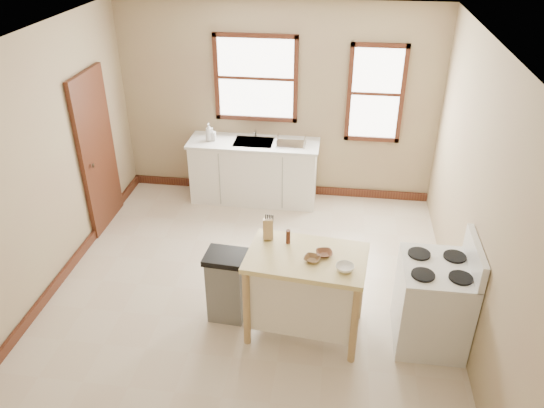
{
  "coord_description": "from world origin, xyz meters",
  "views": [
    {
      "loc": [
        0.89,
        -4.64,
        3.89
      ],
      "look_at": [
        0.21,
        0.4,
        0.97
      ],
      "focal_mm": 35.0,
      "sensor_mm": 36.0,
      "label": 1
    }
  ],
  "objects_px": {
    "pepper_grinder": "(288,237)",
    "gas_stove": "(434,293)",
    "dish_rack": "(291,141)",
    "knife_block": "(268,229)",
    "bowl_c": "(345,268)",
    "kitchen_island": "(305,294)",
    "bowl_a": "(312,259)",
    "soap_bottle_a": "(209,132)",
    "soap_bottle_b": "(212,134)",
    "bowl_b": "(324,253)",
    "trash_bin": "(227,286)"
  },
  "relations": [
    {
      "from": "bowl_b",
      "to": "dish_rack",
      "type": "bearing_deg",
      "value": 102.61
    },
    {
      "from": "trash_bin",
      "to": "knife_block",
      "type": "bearing_deg",
      "value": 23.15
    },
    {
      "from": "soap_bottle_a",
      "to": "dish_rack",
      "type": "xyz_separation_m",
      "value": [
        1.17,
        0.01,
        -0.08
      ]
    },
    {
      "from": "kitchen_island",
      "to": "gas_stove",
      "type": "relative_size",
      "value": 0.98
    },
    {
      "from": "dish_rack",
      "to": "soap_bottle_b",
      "type": "bearing_deg",
      "value": -165.71
    },
    {
      "from": "soap_bottle_a",
      "to": "soap_bottle_b",
      "type": "relative_size",
      "value": 1.35
    },
    {
      "from": "dish_rack",
      "to": "pepper_grinder",
      "type": "xyz_separation_m",
      "value": [
        0.22,
        -2.47,
        0.04
      ]
    },
    {
      "from": "kitchen_island",
      "to": "bowl_b",
      "type": "distance_m",
      "value": 0.52
    },
    {
      "from": "bowl_c",
      "to": "dish_rack",
      "type": "bearing_deg",
      "value": 105.49
    },
    {
      "from": "bowl_b",
      "to": "soap_bottle_b",
      "type": "bearing_deg",
      "value": 122.99
    },
    {
      "from": "kitchen_island",
      "to": "bowl_c",
      "type": "relative_size",
      "value": 6.68
    },
    {
      "from": "pepper_grinder",
      "to": "gas_stove",
      "type": "bearing_deg",
      "value": -5.88
    },
    {
      "from": "soap_bottle_b",
      "to": "kitchen_island",
      "type": "distance_m",
      "value": 3.13
    },
    {
      "from": "dish_rack",
      "to": "bowl_b",
      "type": "distance_m",
      "value": 2.7
    },
    {
      "from": "dish_rack",
      "to": "trash_bin",
      "type": "xyz_separation_m",
      "value": [
        -0.4,
        -2.55,
        -0.57
      ]
    },
    {
      "from": "knife_block",
      "to": "trash_bin",
      "type": "bearing_deg",
      "value": -170.78
    },
    {
      "from": "soap_bottle_b",
      "to": "bowl_a",
      "type": "relative_size",
      "value": 1.22
    },
    {
      "from": "gas_stove",
      "to": "dish_rack",
      "type": "bearing_deg",
      "value": 122.47
    },
    {
      "from": "soap_bottle_b",
      "to": "pepper_grinder",
      "type": "xyz_separation_m",
      "value": [
        1.35,
        -2.48,
        -0.0
      ]
    },
    {
      "from": "bowl_c",
      "to": "knife_block",
      "type": "bearing_deg",
      "value": 150.56
    },
    {
      "from": "soap_bottle_b",
      "to": "gas_stove",
      "type": "height_order",
      "value": "gas_stove"
    },
    {
      "from": "soap_bottle_b",
      "to": "bowl_a",
      "type": "height_order",
      "value": "soap_bottle_b"
    },
    {
      "from": "soap_bottle_b",
      "to": "bowl_c",
      "type": "relative_size",
      "value": 1.09
    },
    {
      "from": "soap_bottle_a",
      "to": "kitchen_island",
      "type": "xyz_separation_m",
      "value": [
        1.6,
        -2.66,
        -0.58
      ]
    },
    {
      "from": "dish_rack",
      "to": "kitchen_island",
      "type": "xyz_separation_m",
      "value": [
        0.43,
        -2.66,
        -0.5
      ]
    },
    {
      "from": "pepper_grinder",
      "to": "bowl_c",
      "type": "relative_size",
      "value": 0.88
    },
    {
      "from": "bowl_b",
      "to": "bowl_c",
      "type": "relative_size",
      "value": 0.92
    },
    {
      "from": "bowl_c",
      "to": "gas_stove",
      "type": "xyz_separation_m",
      "value": [
        0.88,
        0.22,
        -0.38
      ]
    },
    {
      "from": "gas_stove",
      "to": "soap_bottle_a",
      "type": "bearing_deg",
      "value": 137.33
    },
    {
      "from": "soap_bottle_b",
      "to": "kitchen_island",
      "type": "bearing_deg",
      "value": -62.1
    },
    {
      "from": "kitchen_island",
      "to": "knife_block",
      "type": "bearing_deg",
      "value": 154.18
    },
    {
      "from": "soap_bottle_a",
      "to": "soap_bottle_b",
      "type": "distance_m",
      "value": 0.06
    },
    {
      "from": "soap_bottle_a",
      "to": "bowl_a",
      "type": "distance_m",
      "value": 3.19
    },
    {
      "from": "kitchen_island",
      "to": "bowl_a",
      "type": "relative_size",
      "value": 7.46
    },
    {
      "from": "pepper_grinder",
      "to": "bowl_b",
      "type": "relative_size",
      "value": 0.95
    },
    {
      "from": "soap_bottle_a",
      "to": "kitchen_island",
      "type": "relative_size",
      "value": 0.22
    },
    {
      "from": "knife_block",
      "to": "bowl_c",
      "type": "relative_size",
      "value": 1.17
    },
    {
      "from": "dish_rack",
      "to": "pepper_grinder",
      "type": "relative_size",
      "value": 2.68
    },
    {
      "from": "pepper_grinder",
      "to": "trash_bin",
      "type": "bearing_deg",
      "value": -172.79
    },
    {
      "from": "bowl_a",
      "to": "dish_rack",
      "type": "bearing_deg",
      "value": 99.94
    },
    {
      "from": "gas_stove",
      "to": "bowl_a",
      "type": "bearing_deg",
      "value": -174.54
    },
    {
      "from": "kitchen_island",
      "to": "soap_bottle_b",
      "type": "bearing_deg",
      "value": 126.02
    },
    {
      "from": "dish_rack",
      "to": "bowl_a",
      "type": "height_order",
      "value": "dish_rack"
    },
    {
      "from": "bowl_a",
      "to": "bowl_b",
      "type": "distance_m",
      "value": 0.15
    },
    {
      "from": "bowl_b",
      "to": "trash_bin",
      "type": "bearing_deg",
      "value": 175.4
    },
    {
      "from": "soap_bottle_a",
      "to": "bowl_a",
      "type": "height_order",
      "value": "soap_bottle_a"
    },
    {
      "from": "soap_bottle_b",
      "to": "trash_bin",
      "type": "distance_m",
      "value": 2.73
    },
    {
      "from": "knife_block",
      "to": "bowl_b",
      "type": "distance_m",
      "value": 0.62
    },
    {
      "from": "soap_bottle_b",
      "to": "kitchen_island",
      "type": "xyz_separation_m",
      "value": [
        1.55,
        -2.67,
        -0.54
      ]
    },
    {
      "from": "soap_bottle_a",
      "to": "trash_bin",
      "type": "relative_size",
      "value": 0.32
    }
  ]
}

